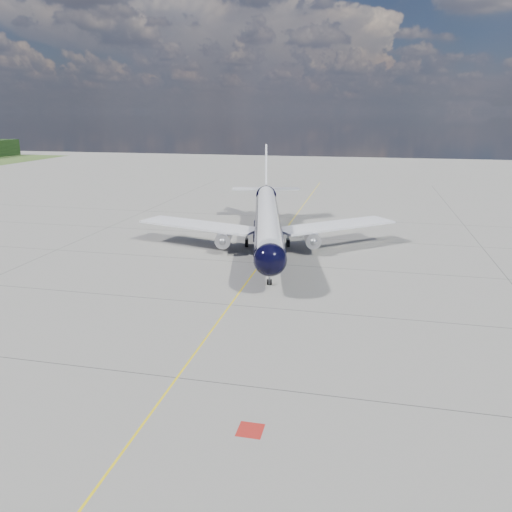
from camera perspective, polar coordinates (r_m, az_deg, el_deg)
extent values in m
plane|color=gray|center=(69.99, 1.40, 0.33)|extent=(320.00, 320.00, 0.00)
cube|color=yellow|center=(65.29, 0.55, -0.83)|extent=(0.16, 160.00, 0.01)
cube|color=maroon|center=(32.89, -0.65, -19.27)|extent=(1.60, 1.60, 0.01)
cylinder|color=black|center=(71.38, 1.34, 3.97)|extent=(11.16, 36.27, 3.63)
sphere|color=black|center=(52.85, 1.63, -0.41)|extent=(4.31, 4.31, 3.63)
cone|color=black|center=(93.37, 1.14, 7.22)|extent=(4.95, 7.30, 3.63)
cylinder|color=white|center=(71.20, 1.34, 4.68)|extent=(10.78, 37.98, 2.83)
cube|color=black|center=(52.52, 1.64, 0.08)|extent=(2.48, 1.60, 0.53)
cube|color=white|center=(73.51, -6.54, 3.54)|extent=(18.96, 9.63, 0.31)
cube|color=white|center=(73.80, 9.15, 3.49)|extent=(17.12, 15.47, 0.31)
cube|color=black|center=(71.68, 1.33, 2.92)|extent=(5.93, 10.19, 0.96)
cylinder|color=#ADADB4|center=(70.15, -3.73, 2.08)|extent=(3.01, 4.75, 2.14)
cylinder|color=#ADADB4|center=(70.34, 6.42, 2.05)|extent=(3.01, 4.75, 2.14)
sphere|color=gray|center=(68.21, -3.85, 1.67)|extent=(1.25, 1.25, 1.05)
sphere|color=gray|center=(68.40, 6.59, 1.64)|extent=(1.25, 1.25, 1.05)
cube|color=white|center=(70.16, -3.73, 2.68)|extent=(0.85, 3.03, 1.05)
cube|color=white|center=(70.35, 6.42, 2.65)|extent=(0.85, 3.03, 1.05)
cube|color=white|center=(92.26, 1.16, 10.17)|extent=(1.57, 5.99, 8.15)
cube|color=white|center=(93.25, 1.15, 7.68)|extent=(12.79, 5.59, 0.21)
cylinder|color=gray|center=(56.89, 1.54, -2.17)|extent=(0.20, 0.20, 2.01)
cylinder|color=black|center=(57.16, 1.35, -2.99)|extent=(0.31, 0.69, 0.67)
cylinder|color=black|center=(57.17, 1.73, -2.99)|extent=(0.31, 0.69, 0.67)
cylinder|color=gray|center=(73.42, -1.08, 2.13)|extent=(0.30, 0.30, 1.82)
cylinder|color=gray|center=(73.51, 3.69, 2.12)|extent=(0.30, 0.30, 1.82)
cylinder|color=black|center=(73.10, -1.09, 1.45)|extent=(0.64, 1.12, 1.05)
cylinder|color=black|center=(74.11, -1.07, 1.66)|extent=(0.64, 1.12, 1.05)
cylinder|color=black|center=(73.19, 3.71, 1.44)|extent=(0.64, 1.12, 1.05)
cylinder|color=black|center=(74.20, 3.66, 1.64)|extent=(0.64, 1.12, 1.05)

